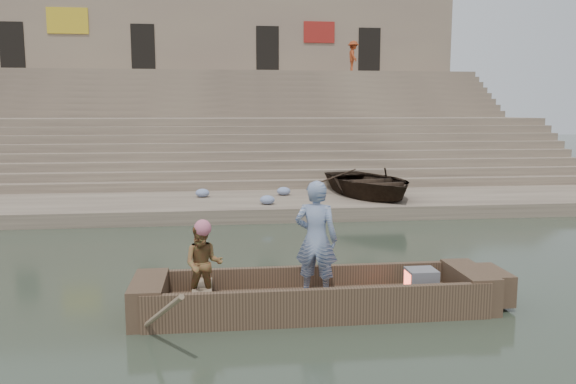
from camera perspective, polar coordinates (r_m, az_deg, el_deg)
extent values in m
plane|color=#2B3628|center=(10.34, -18.74, -9.98)|extent=(120.00, 120.00, 0.00)
cube|color=gray|center=(17.99, -13.60, -1.48)|extent=(32.00, 4.00, 0.40)
cube|color=gray|center=(25.27, -11.74, 4.04)|extent=(32.00, 3.00, 2.80)
cube|color=gray|center=(32.19, -10.76, 7.06)|extent=(32.00, 3.00, 5.20)
cube|color=gray|center=(20.17, -12.88, 0.00)|extent=(32.00, 0.50, 0.70)
cube|color=gray|center=(20.65, -12.76, 0.61)|extent=(32.00, 0.50, 1.00)
cube|color=gray|center=(21.12, -12.63, 1.19)|extent=(32.00, 0.50, 1.30)
cube|color=gray|center=(21.60, -12.51, 1.74)|extent=(32.00, 0.50, 1.60)
cube|color=gray|center=(22.08, -12.40, 2.27)|extent=(32.00, 0.50, 1.90)
cube|color=gray|center=(22.56, -12.29, 2.78)|extent=(32.00, 0.50, 2.20)
cube|color=gray|center=(23.04, -12.19, 3.27)|extent=(32.00, 0.50, 2.50)
cube|color=gray|center=(23.53, -12.09, 3.74)|extent=(32.00, 0.50, 2.80)
cube|color=gray|center=(27.00, -11.44, 4.62)|extent=(32.00, 0.50, 3.10)
cube|color=gray|center=(27.49, -11.37, 5.00)|extent=(32.00, 0.50, 3.40)
cube|color=gray|center=(27.98, -11.30, 5.36)|extent=(32.00, 0.50, 3.70)
cube|color=gray|center=(28.47, -11.23, 5.71)|extent=(32.00, 0.50, 4.00)
cube|color=gray|center=(28.96, -11.16, 6.05)|extent=(32.00, 0.50, 4.30)
cube|color=gray|center=(29.45, -11.10, 6.37)|extent=(32.00, 0.50, 4.60)
cube|color=gray|center=(29.95, -11.04, 6.69)|extent=(32.00, 0.50, 4.90)
cube|color=gray|center=(30.44, -10.98, 7.00)|extent=(32.00, 0.50, 5.20)
cube|color=gray|center=(36.26, -10.47, 11.92)|extent=(32.00, 5.00, 11.20)
cube|color=black|center=(35.63, -25.75, 12.94)|extent=(1.30, 0.18, 2.60)
cube|color=black|center=(34.09, -14.22, 13.74)|extent=(1.30, 0.18, 2.60)
cube|color=black|center=(33.96, -2.06, 14.00)|extent=(1.30, 0.18, 2.60)
cube|color=black|center=(34.98, 8.07, 13.76)|extent=(1.30, 0.18, 2.60)
cube|color=gold|center=(34.90, -21.10, 15.63)|extent=(2.20, 0.10, 1.40)
cube|color=maroon|center=(34.39, 3.11, 15.60)|extent=(1.80, 0.10, 1.20)
cube|color=brown|center=(9.20, 2.66, -11.10)|extent=(5.00, 1.30, 0.22)
cube|color=brown|center=(8.56, 3.37, -11.38)|extent=(5.20, 0.12, 0.56)
cube|color=brown|center=(9.72, 2.06, -8.96)|extent=(5.20, 0.12, 0.56)
cube|color=brown|center=(9.08, -13.67, -10.31)|extent=(0.50, 1.30, 0.60)
cube|color=brown|center=(9.87, 17.62, -8.97)|extent=(0.50, 1.30, 0.60)
cube|color=brown|center=(10.03, 19.73, -8.67)|extent=(0.35, 0.90, 0.50)
cube|color=#937A5B|center=(8.99, -8.55, -9.69)|extent=(0.30, 1.20, 0.08)
cylinder|color=#937A5B|center=(8.22, -13.35, -12.29)|extent=(1.03, 2.10, 1.36)
sphere|color=#C9637A|center=(8.65, -8.49, -3.57)|extent=(0.26, 0.26, 0.26)
imported|color=navy|center=(8.97, 2.81, -4.71)|extent=(0.79, 0.66, 1.85)
imported|color=#236A27|center=(8.78, -8.42, -7.15)|extent=(0.64, 0.51, 1.24)
cube|color=slate|center=(9.53, 13.12, -8.66)|extent=(0.46, 0.42, 0.40)
cube|color=#E5593F|center=(9.46, 11.91, -8.74)|extent=(0.04, 0.34, 0.32)
imported|color=#2D2116|center=(18.51, 8.06, 0.99)|extent=(4.06, 5.00, 0.91)
imported|color=#993A19|center=(32.29, 6.51, 13.26)|extent=(0.67, 1.11, 1.68)
ellipsoid|color=#3F5999|center=(16.80, -2.08, -0.78)|extent=(0.44, 0.44, 0.26)
ellipsoid|color=#3F5999|center=(18.38, -8.51, -0.09)|extent=(0.44, 0.44, 0.26)
ellipsoid|color=#3F5999|center=(18.59, -0.43, 0.09)|extent=(0.44, 0.44, 0.26)
ellipsoid|color=#3F5999|center=(18.64, 7.51, 0.05)|extent=(0.44, 0.44, 0.26)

